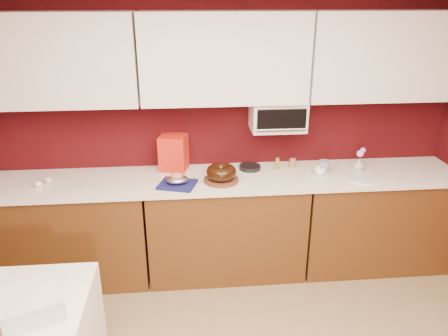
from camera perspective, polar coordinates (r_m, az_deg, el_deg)
wall_back at (r=3.81m, az=-0.19°, el=5.52°), size 4.00×0.02×2.50m
base_cabinet_left at (r=3.96m, az=-19.53°, el=-8.05°), size 1.31×0.58×0.86m
base_cabinet_center at (r=3.85m, az=0.24°, el=-7.61°), size 1.31×0.58×0.86m
base_cabinet_right at (r=4.17m, az=18.90°, el=-6.38°), size 1.31×0.58×0.86m
countertop at (r=3.65m, az=0.25°, el=-1.45°), size 4.00×0.62×0.04m
upper_cabinet_left at (r=3.65m, az=-21.86°, el=12.92°), size 1.31×0.33×0.70m
upper_cabinet_center at (r=3.52m, az=0.04°, el=14.16°), size 1.31×0.33×0.70m
upper_cabinet_right at (r=3.88m, az=20.65°, el=13.53°), size 1.31×0.33×0.70m
toaster_oven at (r=3.70m, az=7.01°, el=6.88°), size 0.45×0.30×0.25m
toaster_oven_door at (r=3.55m, az=7.54°, el=6.21°), size 0.40×0.02×0.18m
toaster_oven_handle at (r=3.56m, az=7.53°, el=4.99°), size 0.42×0.02×0.02m
cake_base at (r=3.54m, az=-0.36°, el=-1.58°), size 0.28×0.28×0.03m
bundt_cake at (r=3.52m, az=-0.37°, el=-0.58°), size 0.31×0.31×0.10m
navy_towel at (r=3.49m, az=-6.11°, el=-2.14°), size 0.34×0.31×0.02m
foil_ham_nest at (r=3.47m, az=-6.13°, el=-1.47°), size 0.19×0.17×0.06m
roasted_ham at (r=3.46m, az=-6.15°, el=-1.09°), size 0.11×0.09×0.06m
pandoro_box at (r=3.77m, az=-6.58°, el=2.03°), size 0.27×0.25×0.30m
dark_pan at (r=3.80m, az=3.40°, el=0.10°), size 0.21×0.21×0.03m
coffee_mug at (r=3.74m, az=12.43°, el=-0.27°), size 0.11×0.11×0.09m
blue_jar at (r=3.81m, az=12.90°, el=0.20°), size 0.10×0.10×0.10m
flower_vase at (r=3.94m, az=17.21°, el=0.52°), size 0.08×0.08×0.11m
flower_pink at (r=3.91m, az=17.36°, el=1.81°), size 0.06×0.06×0.06m
flower_blue at (r=3.93m, az=17.69°, el=2.22°), size 0.05×0.05×0.05m
china_plate at (r=3.76m, az=17.56°, el=-1.31°), size 0.31×0.31×0.01m
amber_bottle at (r=3.81m, az=6.98°, el=0.57°), size 0.03×0.03×0.10m
paper_cup at (r=3.87m, az=8.93°, el=0.64°), size 0.07×0.07×0.08m
egg_left at (r=3.74m, az=-23.09°, el=-1.96°), size 0.07×0.06×0.05m
egg_right at (r=3.79m, az=-21.97°, el=-1.47°), size 0.07×0.06×0.04m
newspaper_stack at (r=2.59m, az=-24.46°, el=-16.03°), size 0.44×0.41×0.13m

